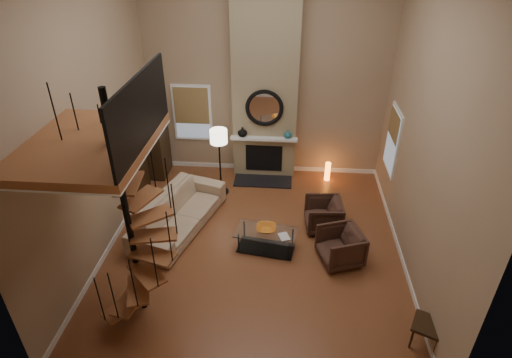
# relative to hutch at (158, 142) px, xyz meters

# --- Properties ---
(ground) EXTENTS (6.00, 6.50, 0.01)m
(ground) POSITION_rel_hutch_xyz_m (2.77, -2.78, -0.95)
(ground) COLOR #995831
(ground) RESTS_ON ground
(back_wall) EXTENTS (6.00, 0.02, 5.50)m
(back_wall) POSITION_rel_hutch_xyz_m (2.77, 0.47, 1.80)
(back_wall) COLOR tan
(back_wall) RESTS_ON ground
(front_wall) EXTENTS (6.00, 0.02, 5.50)m
(front_wall) POSITION_rel_hutch_xyz_m (2.77, -6.03, 1.80)
(front_wall) COLOR tan
(front_wall) RESTS_ON ground
(left_wall) EXTENTS (0.02, 6.50, 5.50)m
(left_wall) POSITION_rel_hutch_xyz_m (-0.23, -2.78, 1.80)
(left_wall) COLOR tan
(left_wall) RESTS_ON ground
(right_wall) EXTENTS (0.02, 6.50, 5.50)m
(right_wall) POSITION_rel_hutch_xyz_m (5.77, -2.78, 1.80)
(right_wall) COLOR tan
(right_wall) RESTS_ON ground
(baseboard_back) EXTENTS (6.00, 0.02, 0.12)m
(baseboard_back) POSITION_rel_hutch_xyz_m (2.77, 0.46, -0.89)
(baseboard_back) COLOR white
(baseboard_back) RESTS_ON ground
(baseboard_left) EXTENTS (0.02, 6.50, 0.12)m
(baseboard_left) POSITION_rel_hutch_xyz_m (-0.22, -2.78, -0.89)
(baseboard_left) COLOR white
(baseboard_left) RESTS_ON ground
(baseboard_right) EXTENTS (0.02, 6.50, 0.12)m
(baseboard_right) POSITION_rel_hutch_xyz_m (5.76, -2.78, -0.89)
(baseboard_right) COLOR white
(baseboard_right) RESTS_ON ground
(chimney_breast) EXTENTS (1.60, 0.38, 5.50)m
(chimney_breast) POSITION_rel_hutch_xyz_m (2.77, 0.28, 1.80)
(chimney_breast) COLOR #8C7C5B
(chimney_breast) RESTS_ON ground
(hearth) EXTENTS (1.50, 0.60, 0.04)m
(hearth) POSITION_rel_hutch_xyz_m (2.77, -0.21, -0.93)
(hearth) COLOR black
(hearth) RESTS_ON ground
(firebox) EXTENTS (0.95, 0.02, 0.72)m
(firebox) POSITION_rel_hutch_xyz_m (2.77, 0.08, -0.40)
(firebox) COLOR black
(firebox) RESTS_ON chimney_breast
(mantel) EXTENTS (1.70, 0.18, 0.06)m
(mantel) POSITION_rel_hutch_xyz_m (2.77, 0.00, 0.20)
(mantel) COLOR white
(mantel) RESTS_ON chimney_breast
(mirror_frame) EXTENTS (0.94, 0.10, 0.94)m
(mirror_frame) POSITION_rel_hutch_xyz_m (2.77, 0.06, 1.00)
(mirror_frame) COLOR black
(mirror_frame) RESTS_ON chimney_breast
(mirror_disc) EXTENTS (0.80, 0.01, 0.80)m
(mirror_disc) POSITION_rel_hutch_xyz_m (2.77, 0.07, 1.00)
(mirror_disc) COLOR white
(mirror_disc) RESTS_ON chimney_breast
(vase_left) EXTENTS (0.24, 0.24, 0.25)m
(vase_left) POSITION_rel_hutch_xyz_m (2.22, 0.04, 0.35)
(vase_left) COLOR black
(vase_left) RESTS_ON mantel
(vase_right) EXTENTS (0.20, 0.20, 0.21)m
(vase_right) POSITION_rel_hutch_xyz_m (3.37, 0.04, 0.33)
(vase_right) COLOR #1C5A63
(vase_right) RESTS_ON mantel
(window_back) EXTENTS (1.02, 0.06, 1.52)m
(window_back) POSITION_rel_hutch_xyz_m (0.87, 0.44, 0.67)
(window_back) COLOR white
(window_back) RESTS_ON back_wall
(window_right) EXTENTS (0.06, 1.02, 1.52)m
(window_right) POSITION_rel_hutch_xyz_m (5.74, -0.78, 0.68)
(window_right) COLOR white
(window_right) RESTS_ON right_wall
(entry_door) EXTENTS (0.10, 1.05, 2.16)m
(entry_door) POSITION_rel_hutch_xyz_m (-0.19, -0.98, 0.10)
(entry_door) COLOR white
(entry_door) RESTS_ON ground
(loft) EXTENTS (1.70, 2.20, 1.09)m
(loft) POSITION_rel_hutch_xyz_m (0.72, -4.58, 2.29)
(loft) COLOR #9B5A32
(loft) RESTS_ON left_wall
(spiral_stair) EXTENTS (1.47, 1.47, 4.06)m
(spiral_stair) POSITION_rel_hutch_xyz_m (0.99, -4.57, 0.83)
(spiral_stair) COLOR black
(spiral_stair) RESTS_ON ground
(hutch) EXTENTS (0.39, 0.83, 1.85)m
(hutch) POSITION_rel_hutch_xyz_m (0.00, 0.00, 0.00)
(hutch) COLOR #301E10
(hutch) RESTS_ON ground
(sofa) EXTENTS (1.74, 2.83, 0.77)m
(sofa) POSITION_rel_hutch_xyz_m (1.05, -2.26, -0.55)
(sofa) COLOR tan
(sofa) RESTS_ON ground
(armchair_near) EXTENTS (0.84, 0.82, 0.71)m
(armchair_near) POSITION_rel_hutch_xyz_m (4.29, -2.04, -0.60)
(armchair_near) COLOR #42281E
(armchair_near) RESTS_ON ground
(armchair_far) EXTENTS (1.01, 1.00, 0.73)m
(armchair_far) POSITION_rel_hutch_xyz_m (4.57, -3.06, -0.60)
(armchair_far) COLOR #42281E
(armchair_far) RESTS_ON ground
(coffee_table) EXTENTS (1.34, 0.82, 0.46)m
(coffee_table) POSITION_rel_hutch_xyz_m (3.01, -2.87, -0.67)
(coffee_table) COLOR silver
(coffee_table) RESTS_ON ground
(bowl) EXTENTS (0.40, 0.40, 0.10)m
(bowl) POSITION_rel_hutch_xyz_m (3.01, -2.82, -0.45)
(bowl) COLOR orange
(bowl) RESTS_ON coffee_table
(book) EXTENTS (0.27, 0.31, 0.03)m
(book) POSITION_rel_hutch_xyz_m (3.36, -3.02, -0.49)
(book) COLOR gray
(book) RESTS_ON coffee_table
(floor_lamp) EXTENTS (0.41, 0.41, 1.71)m
(floor_lamp) POSITION_rel_hutch_xyz_m (1.75, -0.78, 0.46)
(floor_lamp) COLOR black
(floor_lamp) RESTS_ON ground
(accent_lamp) EXTENTS (0.14, 0.14, 0.51)m
(accent_lamp) POSITION_rel_hutch_xyz_m (4.45, 0.04, -0.70)
(accent_lamp) COLOR orange
(accent_lamp) RESTS_ON ground
(side_chair) EXTENTS (0.61, 0.61, 0.98)m
(side_chair) POSITION_rel_hutch_xyz_m (5.77, -5.00, -0.42)
(side_chair) COLOR #301E10
(side_chair) RESTS_ON ground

